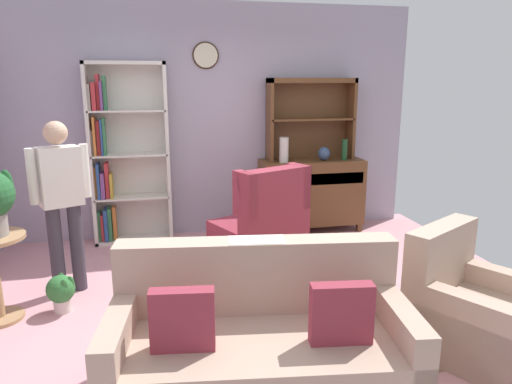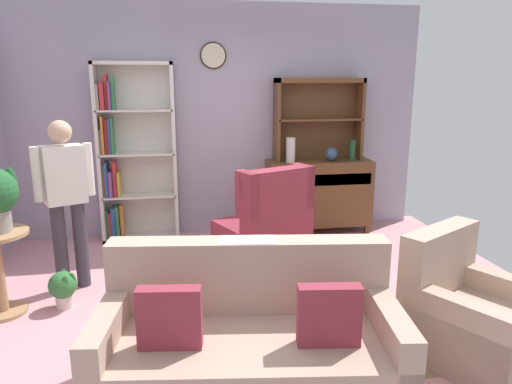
{
  "view_description": "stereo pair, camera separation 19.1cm",
  "coord_description": "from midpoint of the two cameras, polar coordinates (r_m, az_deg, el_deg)",
  "views": [
    {
      "loc": [
        -0.75,
        -3.68,
        1.9
      ],
      "look_at": [
        0.1,
        0.2,
        0.95
      ],
      "focal_mm": 33.04,
      "sensor_mm": 36.0,
      "label": 1
    },
    {
      "loc": [
        -0.56,
        -3.72,
        1.9
      ],
      "look_at": [
        0.1,
        0.2,
        0.95
      ],
      "focal_mm": 33.04,
      "sensor_mm": 36.0,
      "label": 2
    }
  ],
  "objects": [
    {
      "name": "person_reading",
      "position": [
        4.51,
        -23.6,
        -0.42
      ],
      "size": [
        0.51,
        0.32,
        1.56
      ],
      "color": "#38333D",
      "rests_on": "ground_plane"
    },
    {
      "name": "sideboard_hutch",
      "position": [
        5.97,
        5.7,
        10.12
      ],
      "size": [
        1.1,
        0.26,
        1.0
      ],
      "color": "brown",
      "rests_on": "sideboard"
    },
    {
      "name": "coffee_table",
      "position": [
        3.73,
        0.54,
        -11.05
      ],
      "size": [
        0.8,
        0.5,
        0.42
      ],
      "color": "brown",
      "rests_on": "ground_plane"
    },
    {
      "name": "wingback_chair",
      "position": [
        4.94,
        -0.33,
        -4.42
      ],
      "size": [
        1.04,
        1.05,
        1.05
      ],
      "color": "maroon",
      "rests_on": "ground_plane"
    },
    {
      "name": "vase_round",
      "position": [
        5.9,
        7.31,
        4.63
      ],
      "size": [
        0.15,
        0.15,
        0.17
      ],
      "primitive_type": "ellipsoid",
      "color": "#33476B",
      "rests_on": "sideboard"
    },
    {
      "name": "armchair_floral",
      "position": [
        3.73,
        23.15,
        -13.26
      ],
      "size": [
        1.04,
        1.05,
        0.88
      ],
      "color": "tan",
      "rests_on": "ground_plane"
    },
    {
      "name": "sideboard",
      "position": [
        6.02,
        5.79,
        0.03
      ],
      "size": [
        1.3,
        0.45,
        0.92
      ],
      "color": "brown",
      "rests_on": "ground_plane"
    },
    {
      "name": "potted_plant_small",
      "position": [
        4.35,
        -23.7,
        -10.9
      ],
      "size": [
        0.23,
        0.23,
        0.32
      ],
      "color": "beige",
      "rests_on": "ground_plane"
    },
    {
      "name": "ground_plane",
      "position": [
        4.21,
        -2.1,
        -13.51
      ],
      "size": [
        5.4,
        4.6,
        0.02
      ],
      "primitive_type": "cube",
      "color": "#C68C93"
    },
    {
      "name": "book_stack",
      "position": [
        3.7,
        -0.35,
        -9.51
      ],
      "size": [
        0.18,
        0.15,
        0.08
      ],
      "color": "#B22D33",
      "rests_on": "coffee_table"
    },
    {
      "name": "bottle_wine",
      "position": [
        5.97,
        9.76,
        5.08
      ],
      "size": [
        0.07,
        0.07,
        0.26
      ],
      "primitive_type": "cylinder",
      "color": "#194223",
      "rests_on": "sideboard"
    },
    {
      "name": "couch_floral",
      "position": [
        3.04,
        -1.39,
        -18.1
      ],
      "size": [
        1.9,
        1.09,
        0.9
      ],
      "color": "tan",
      "rests_on": "ground_plane"
    },
    {
      "name": "vase_tall",
      "position": [
        5.73,
        2.45,
        5.12
      ],
      "size": [
        0.11,
        0.11,
        0.3
      ],
      "primitive_type": "cylinder",
      "color": "beige",
      "rests_on": "sideboard"
    },
    {
      "name": "area_rug",
      "position": [
        3.98,
        1.63,
        -14.97
      ],
      "size": [
        2.22,
        1.87,
        0.01
      ],
      "primitive_type": "cube",
      "color": "#846651",
      "rests_on": "ground_plane"
    },
    {
      "name": "wall_back",
      "position": [
        5.89,
        -5.95,
        8.56
      ],
      "size": [
        5.0,
        0.09,
        2.8
      ],
      "color": "#A399AD",
      "rests_on": "ground_plane"
    },
    {
      "name": "bookshelf",
      "position": [
        5.73,
        -16.76,
        4.1
      ],
      "size": [
        0.9,
        0.3,
        2.1
      ],
      "color": "silver",
      "rests_on": "ground_plane"
    }
  ]
}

